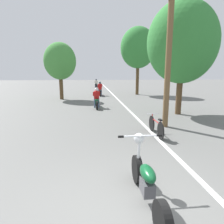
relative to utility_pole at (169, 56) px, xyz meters
name	(u,v)px	position (x,y,z in m)	size (l,w,h in m)	color
ground_plane	(135,218)	(-2.52, -5.35, -2.97)	(120.00, 120.00, 0.00)	#60605E
lane_stripe_edge	(121,103)	(-0.85, 6.96, -2.97)	(0.14, 48.00, 0.01)	white
utility_pole	(169,56)	(0.00, 0.00, 0.00)	(1.10, 0.24, 5.77)	brown
roadside_tree_right_near	(182,43)	(1.70, 2.49, 0.89)	(3.75, 3.38, 6.03)	#513A23
roadside_tree_right_far	(138,48)	(1.71, 12.70, 1.80)	(3.61, 3.25, 6.87)	#513A23
roadside_tree_left	(60,61)	(-5.74, 9.66, 0.26)	(2.70, 2.43, 4.81)	#513A23
motorcycle_foreground	(146,181)	(-2.24, -4.97, -2.54)	(0.88, 2.12, 1.12)	black
motorcycle_rider_lead	(97,100)	(-2.82, 5.08, -2.46)	(0.50, 2.07, 1.33)	black
motorcycle_rider_mid	(100,90)	(-2.26, 12.09, -2.44)	(0.50, 2.07, 1.41)	black
motorcycle_rider_far	(96,85)	(-2.36, 22.18, -2.46)	(0.50, 2.08, 1.34)	black
bicycle_parked	(156,126)	(-0.79, -1.13, -2.63)	(0.44, 1.67, 0.73)	black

